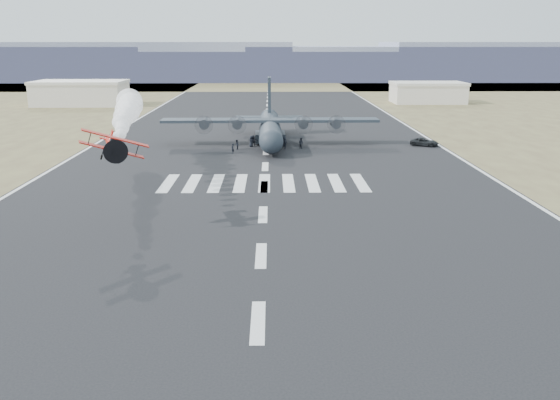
{
  "coord_description": "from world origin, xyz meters",
  "views": [
    {
      "loc": [
        0.88,
        -21.98,
        17.04
      ],
      "look_at": [
        1.6,
        26.75,
        4.0
      ],
      "focal_mm": 38.0,
      "sensor_mm": 36.0,
      "label": 1
    }
  ],
  "objects_px": {
    "hangar_left": "(81,93)",
    "aerobatic_biplane": "(112,145)",
    "crew_a": "(285,143)",
    "crew_h": "(237,145)",
    "crew_b": "(301,143)",
    "crew_e": "(251,141)",
    "transport_aircraft": "(270,127)",
    "crew_d": "(267,141)",
    "crew_f": "(253,141)",
    "support_vehicle": "(424,142)",
    "crew_g": "(233,148)",
    "hangar_right": "(428,92)",
    "crew_c": "(284,141)"
  },
  "relations": [
    {
      "from": "hangar_left",
      "to": "aerobatic_biplane",
      "type": "xyz_separation_m",
      "value": [
        38.35,
        -113.29,
        4.52
      ]
    },
    {
      "from": "crew_a",
      "to": "crew_h",
      "type": "relative_size",
      "value": 1.13
    },
    {
      "from": "hangar_left",
      "to": "crew_b",
      "type": "bearing_deg",
      "value": -50.61
    },
    {
      "from": "crew_e",
      "to": "transport_aircraft",
      "type": "bearing_deg",
      "value": 2.44
    },
    {
      "from": "crew_d",
      "to": "crew_f",
      "type": "height_order",
      "value": "crew_f"
    },
    {
      "from": "hangar_left",
      "to": "support_vehicle",
      "type": "bearing_deg",
      "value": -40.85
    },
    {
      "from": "hangar_left",
      "to": "aerobatic_biplane",
      "type": "relative_size",
      "value": 4.16
    },
    {
      "from": "crew_f",
      "to": "crew_h",
      "type": "height_order",
      "value": "crew_f"
    },
    {
      "from": "crew_a",
      "to": "crew_g",
      "type": "relative_size",
      "value": 1.17
    },
    {
      "from": "hangar_right",
      "to": "crew_b",
      "type": "relative_size",
      "value": 11.41
    },
    {
      "from": "crew_g",
      "to": "crew_a",
      "type": "bearing_deg",
      "value": 135.56
    },
    {
      "from": "aerobatic_biplane",
      "to": "crew_h",
      "type": "relative_size",
      "value": 3.66
    },
    {
      "from": "crew_c",
      "to": "hangar_right",
      "type": "bearing_deg",
      "value": 72.77
    },
    {
      "from": "crew_e",
      "to": "crew_h",
      "type": "height_order",
      "value": "crew_e"
    },
    {
      "from": "support_vehicle",
      "to": "crew_a",
      "type": "height_order",
      "value": "crew_a"
    },
    {
      "from": "crew_d",
      "to": "crew_c",
      "type": "bearing_deg",
      "value": -64.72
    },
    {
      "from": "hangar_left",
      "to": "crew_f",
      "type": "relative_size",
      "value": 13.28
    },
    {
      "from": "crew_d",
      "to": "crew_h",
      "type": "bearing_deg",
      "value": 170.41
    },
    {
      "from": "hangar_left",
      "to": "hangar_right",
      "type": "bearing_deg",
      "value": 2.92
    },
    {
      "from": "transport_aircraft",
      "to": "crew_h",
      "type": "relative_size",
      "value": 22.93
    },
    {
      "from": "crew_d",
      "to": "crew_h",
      "type": "height_order",
      "value": "crew_h"
    },
    {
      "from": "hangar_left",
      "to": "aerobatic_biplane",
      "type": "height_order",
      "value": "aerobatic_biplane"
    },
    {
      "from": "transport_aircraft",
      "to": "crew_h",
      "type": "bearing_deg",
      "value": -129.84
    },
    {
      "from": "crew_a",
      "to": "crew_b",
      "type": "bearing_deg",
      "value": -85.38
    },
    {
      "from": "crew_c",
      "to": "crew_a",
      "type": "bearing_deg",
      "value": -73.51
    },
    {
      "from": "support_vehicle",
      "to": "crew_h",
      "type": "bearing_deg",
      "value": 120.87
    },
    {
      "from": "transport_aircraft",
      "to": "crew_g",
      "type": "height_order",
      "value": "transport_aircraft"
    },
    {
      "from": "crew_a",
      "to": "crew_g",
      "type": "height_order",
      "value": "crew_a"
    },
    {
      "from": "support_vehicle",
      "to": "crew_d",
      "type": "distance_m",
      "value": 26.7
    },
    {
      "from": "aerobatic_biplane",
      "to": "crew_e",
      "type": "xyz_separation_m",
      "value": [
        11.16,
        44.7,
        -7.01
      ]
    },
    {
      "from": "hangar_right",
      "to": "crew_c",
      "type": "bearing_deg",
      "value": -120.37
    },
    {
      "from": "crew_b",
      "to": "crew_e",
      "type": "distance_m",
      "value": 8.46
    },
    {
      "from": "support_vehicle",
      "to": "crew_c",
      "type": "bearing_deg",
      "value": 115.95
    },
    {
      "from": "hangar_right",
      "to": "crew_e",
      "type": "bearing_deg",
      "value": -123.38
    },
    {
      "from": "crew_e",
      "to": "aerobatic_biplane",
      "type": "bearing_deg",
      "value": -154.55
    },
    {
      "from": "crew_h",
      "to": "hangar_right",
      "type": "bearing_deg",
      "value": 150.59
    },
    {
      "from": "support_vehicle",
      "to": "crew_b",
      "type": "xyz_separation_m",
      "value": [
        -21.02,
        -2.24,
        0.24
      ]
    },
    {
      "from": "crew_d",
      "to": "crew_e",
      "type": "relative_size",
      "value": 0.85
    },
    {
      "from": "crew_f",
      "to": "crew_b",
      "type": "bearing_deg",
      "value": -5.26
    },
    {
      "from": "aerobatic_biplane",
      "to": "crew_b",
      "type": "xyz_separation_m",
      "value": [
        19.43,
        42.91,
        -7.03
      ]
    },
    {
      "from": "support_vehicle",
      "to": "crew_g",
      "type": "height_order",
      "value": "crew_g"
    },
    {
      "from": "hangar_right",
      "to": "crew_e",
      "type": "relative_size",
      "value": 11.09
    },
    {
      "from": "hangar_left",
      "to": "crew_b",
      "type": "xyz_separation_m",
      "value": [
        57.78,
        -70.38,
        -2.51
      ]
    },
    {
      "from": "crew_d",
      "to": "crew_e",
      "type": "bearing_deg",
      "value": 157.62
    },
    {
      "from": "hangar_right",
      "to": "crew_e",
      "type": "height_order",
      "value": "hangar_right"
    },
    {
      "from": "crew_a",
      "to": "crew_h",
      "type": "xyz_separation_m",
      "value": [
        -7.96,
        -0.39,
        -0.1
      ]
    },
    {
      "from": "hangar_right",
      "to": "crew_f",
      "type": "relative_size",
      "value": 11.11
    },
    {
      "from": "crew_g",
      "to": "crew_d",
      "type": "bearing_deg",
      "value": 164.45
    },
    {
      "from": "support_vehicle",
      "to": "crew_b",
      "type": "bearing_deg",
      "value": 121.53
    },
    {
      "from": "transport_aircraft",
      "to": "crew_f",
      "type": "xyz_separation_m",
      "value": [
        -2.83,
        -3.44,
        -1.83
      ]
    }
  ]
}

